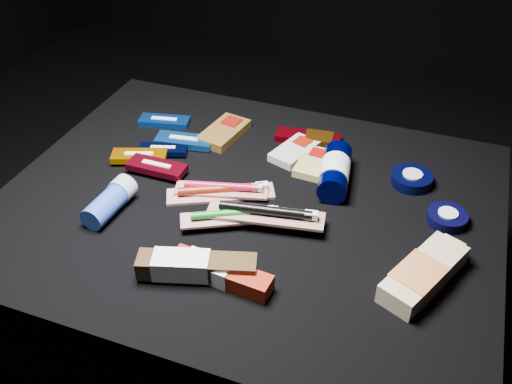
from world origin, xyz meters
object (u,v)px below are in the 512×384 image
(bodywash_bottle, at_px, (422,275))
(toothpaste_carton_red, at_px, (216,272))
(lotion_bottle, at_px, (335,171))
(deodorant_stick, at_px, (110,202))

(bodywash_bottle, distance_m, toothpaste_carton_red, 0.35)
(lotion_bottle, xyz_separation_m, bodywash_bottle, (0.21, -0.22, -0.01))
(lotion_bottle, bearing_deg, toothpaste_carton_red, -118.30)
(bodywash_bottle, bearing_deg, lotion_bottle, 156.81)
(lotion_bottle, distance_m, bodywash_bottle, 0.31)
(lotion_bottle, relative_size, deodorant_stick, 1.56)
(deodorant_stick, bearing_deg, lotion_bottle, 35.84)
(bodywash_bottle, distance_m, deodorant_stick, 0.59)
(deodorant_stick, xyz_separation_m, toothpaste_carton_red, (0.26, -0.09, -0.01))
(lotion_bottle, height_order, toothpaste_carton_red, lotion_bottle)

